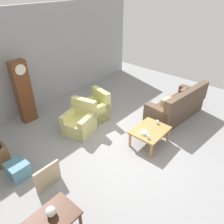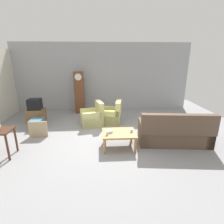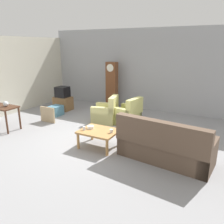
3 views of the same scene
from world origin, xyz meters
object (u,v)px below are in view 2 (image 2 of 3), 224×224
at_px(cup_blue_rimmed, 107,133).
at_px(tv_crt, 35,104).
at_px(tv_stand_cabinet, 36,116).
at_px(coffee_table_wood, 119,135).
at_px(grandfather_clock, 79,93).
at_px(armchair_olive_far, 112,116).
at_px(framed_picture_leaning, 38,129).
at_px(armchair_olive_near, 93,117).
at_px(bowl_white_stacked, 110,131).
at_px(cup_white_porcelain, 132,130).
at_px(storage_box_blue, 37,124).
at_px(couch_floral, 174,133).

bearing_deg(cup_blue_rimmed, tv_crt, 138.21).
bearing_deg(tv_stand_cabinet, coffee_table_wood, -36.71).
relative_size(grandfather_clock, tv_crt, 3.99).
distance_m(armchair_olive_far, framed_picture_leaning, 2.74).
height_order(armchair_olive_near, tv_stand_cabinet, armchair_olive_near).
bearing_deg(tv_stand_cabinet, tv_crt, 0.00).
distance_m(coffee_table_wood, cup_blue_rimmed, 0.40).
distance_m(cup_blue_rimmed, bowl_white_stacked, 0.19).
relative_size(cup_white_porcelain, bowl_white_stacked, 0.52).
distance_m(grandfather_clock, bowl_white_stacked, 3.70).
bearing_deg(cup_blue_rimmed, armchair_olive_far, 82.80).
relative_size(storage_box_blue, cup_white_porcelain, 4.97).
bearing_deg(coffee_table_wood, tv_stand_cabinet, 143.29).
distance_m(coffee_table_wood, tv_stand_cabinet, 3.90).
relative_size(framed_picture_leaning, bowl_white_stacked, 3.42).
bearing_deg(grandfather_clock, bowl_white_stacked, -70.67).
distance_m(tv_crt, storage_box_blue, 0.96).
bearing_deg(tv_stand_cabinet, cup_white_porcelain, -33.62).
bearing_deg(couch_floral, tv_stand_cabinet, 154.90).
xyz_separation_m(tv_stand_cabinet, framed_picture_leaning, (0.54, -1.47, -0.00)).
distance_m(coffee_table_wood, storage_box_blue, 3.29).
relative_size(couch_floral, armchair_olive_far, 2.37).
relative_size(armchair_olive_near, armchair_olive_far, 1.04).
bearing_deg(couch_floral, framed_picture_leaning, 169.58).
height_order(grandfather_clock, tv_crt, grandfather_clock).
height_order(tv_crt, framed_picture_leaning, tv_crt).
relative_size(tv_stand_cabinet, bowl_white_stacked, 3.88).
distance_m(couch_floral, coffee_table_wood, 1.69).
bearing_deg(bowl_white_stacked, tv_stand_cabinet, 141.12).
height_order(grandfather_clock, storage_box_blue, grandfather_clock).
bearing_deg(grandfather_clock, coffee_table_wood, -67.01).
bearing_deg(cup_blue_rimmed, bowl_white_stacked, 64.07).
bearing_deg(grandfather_clock, couch_floral, -47.10).
relative_size(couch_floral, grandfather_clock, 1.14).
bearing_deg(tv_stand_cabinet, armchair_olive_near, -12.46).
distance_m(couch_floral, cup_white_porcelain, 1.33).
bearing_deg(tv_crt, tv_stand_cabinet, 0.00).
relative_size(tv_stand_cabinet, cup_white_porcelain, 7.42).
bearing_deg(armchair_olive_far, grandfather_clock, 132.89).
bearing_deg(armchair_olive_near, couch_floral, -34.84).
distance_m(grandfather_clock, cup_blue_rimmed, 3.83).
distance_m(couch_floral, armchair_olive_near, 3.06).
height_order(coffee_table_wood, tv_crt, tv_crt).
height_order(couch_floral, bowl_white_stacked, couch_floral).
xyz_separation_m(tv_stand_cabinet, storage_box_blue, (0.26, -0.74, -0.08)).
bearing_deg(coffee_table_wood, storage_box_blue, 150.92).
bearing_deg(framed_picture_leaning, storage_box_blue, 111.19).
relative_size(grandfather_clock, cup_blue_rimmed, 19.43).
xyz_separation_m(couch_floral, bowl_white_stacked, (-1.95, -0.05, 0.14)).
height_order(coffee_table_wood, grandfather_clock, grandfather_clock).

